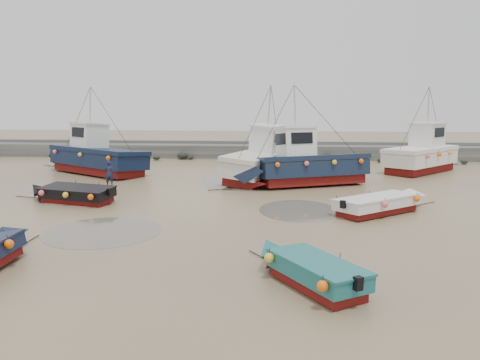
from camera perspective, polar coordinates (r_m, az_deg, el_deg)
The scene contains 14 objects.
ground at distance 21.69m, azimuth -5.03°, elevation -4.40°, with size 120.00×120.00×0.00m, color #958359.
seawall at distance 43.10m, azimuth 0.09°, elevation 3.54°, with size 60.00×4.92×1.50m.
puddle_a at distance 19.89m, azimuth -16.39°, elevation -6.06°, with size 4.75×4.75×0.01m, color #635A4F.
puddle_b at distance 22.89m, azimuth 7.24°, elevation -3.68°, with size 3.93×3.93×0.01m, color #635A4F.
puddle_c at distance 29.74m, azimuth -21.46°, elevation -1.17°, with size 3.46×3.46×0.01m, color #635A4F.
puddle_d at distance 31.04m, azimuth 1.00°, elevation -0.05°, with size 6.57×6.57×0.01m, color #635A4F.
dinghy_2 at distance 13.86m, azimuth 8.35°, elevation -10.30°, with size 3.63×4.79×1.43m.
dinghy_3 at distance 23.11m, azimuth 17.00°, elevation -2.55°, with size 5.74×4.73×1.43m.
dinghy_4 at distance 25.98m, azimuth -19.82°, elevation -1.36°, with size 6.13×2.77×1.43m.
cabin_boat_0 at distance 35.72m, azimuth -17.61°, elevation 2.88°, with size 10.27×7.33×6.22m.
cabin_boat_1 at distance 31.47m, azimuth 2.69°, elevation 2.52°, with size 5.21×10.06×6.22m.
cabin_boat_2 at distance 29.23m, azimuth 7.63°, elevation 1.89°, with size 9.94×5.51×6.22m.
cabin_boat_3 at distance 37.45m, azimuth 21.61°, elevation 3.04°, with size 7.61×7.80×6.22m.
person at distance 30.12m, azimuth -15.59°, elevation -0.73°, with size 0.59×0.38×1.61m, color #1A1D38.
Camera 1 is at (3.71, -20.70, 5.29)m, focal length 35.00 mm.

